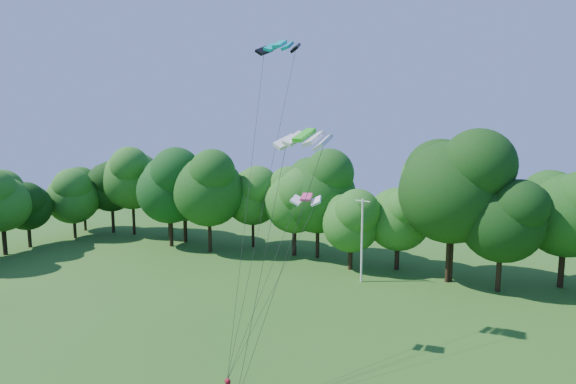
% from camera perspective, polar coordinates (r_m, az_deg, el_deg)
% --- Properties ---
extents(utility_pole, '(1.61, 0.52, 8.22)m').
position_cam_1_polar(utility_pole, '(44.34, 9.37, -5.97)').
color(utility_pole, silver).
rests_on(utility_pole, ground).
extents(kite_teal, '(2.94, 1.43, 0.70)m').
position_cam_1_polar(kite_teal, '(31.17, -1.08, 18.29)').
color(kite_teal, '#05A3A1').
rests_on(kite_teal, ground).
extents(kite_green, '(2.90, 1.75, 0.65)m').
position_cam_1_polar(kite_green, '(20.66, 2.06, 7.24)').
color(kite_green, green).
rests_on(kite_green, ground).
extents(kite_pink, '(2.08, 1.29, 0.44)m').
position_cam_1_polar(kite_pink, '(28.69, 2.35, -0.64)').
color(kite_pink, '#E13E78').
rests_on(kite_pink, ground).
extents(tree_back_west, '(8.98, 8.98, 13.06)m').
position_cam_1_polar(tree_back_west, '(59.01, -14.81, 1.05)').
color(tree_back_west, '#2E2212').
rests_on(tree_back_west, ground).
extents(tree_back_center, '(10.79, 10.79, 15.69)m').
position_cam_1_polar(tree_back_center, '(45.48, 20.02, 1.14)').
color(tree_back_center, '#312413').
rests_on(tree_back_center, ground).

